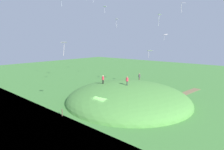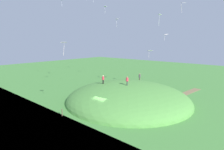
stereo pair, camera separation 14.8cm
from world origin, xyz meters
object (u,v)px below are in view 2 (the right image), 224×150
object	(u,v)px
person_near_shore	(103,78)
kite_8	(166,35)
person_walking_path	(140,76)
kite_10	(117,20)
person_on_hilltop	(127,80)
kite_3	(160,16)
kite_0	(105,7)
kite_6	(61,0)
mooring_post	(62,112)
kite_1	(150,51)
kite_5	(64,43)
kite_7	(183,3)

from	to	relation	value
person_near_shore	kite_8	xyz separation A→B (m)	(11.85, -7.20, 8.65)
person_walking_path	kite_10	bearing A→B (deg)	10.92
person_on_hilltop	kite_3	distance (m)	14.73
person_walking_path	kite_3	bearing A→B (deg)	-179.17
kite_0	kite_6	xyz separation A→B (m)	(-14.45, 0.50, -0.39)
kite_6	kite_10	distance (m)	14.33
person_on_hilltop	mooring_post	xyz separation A→B (m)	(-11.61, 3.81, -3.80)
kite_1	kite_10	distance (m)	13.27
kite_5	kite_7	world-z (taller)	kite_7
kite_6	kite_5	bearing A→B (deg)	-124.40
person_near_shore	kite_6	distance (m)	21.81
kite_7	kite_10	xyz separation A→B (m)	(2.54, 17.88, -1.31)
kite_7	mooring_post	bearing A→B (deg)	154.22
kite_1	kite_6	bearing A→B (deg)	120.04
person_on_hilltop	kite_5	xyz separation A→B (m)	(-10.64, 3.97, 6.69)
mooring_post	kite_8	bearing A→B (deg)	-14.66
kite_7	kite_8	world-z (taller)	kite_7
person_near_shore	kite_10	world-z (taller)	kite_10
kite_6	kite_0	bearing A→B (deg)	-1.99
person_near_shore	kite_6	world-z (taller)	kite_6
kite_7	kite_1	bearing A→B (deg)	80.73
kite_7	kite_10	size ratio (longest dim) A/B	0.85
kite_5	kite_8	distance (m)	22.37
person_on_hilltop	kite_1	distance (m)	11.21
person_walking_path	kite_0	bearing A→B (deg)	4.76
person_walking_path	kite_0	xyz separation A→B (m)	(3.98, 14.82, 18.15)
person_near_shore	kite_5	distance (m)	11.92
person_near_shore	kite_8	size ratio (longest dim) A/B	1.29
person_near_shore	kite_0	bearing A→B (deg)	32.89
person_on_hilltop	mooring_post	distance (m)	12.80
kite_5	kite_1	bearing A→B (deg)	-7.94
person_on_hilltop	kite_1	size ratio (longest dim) A/B	0.99
person_walking_path	kite_3	distance (m)	14.48
kite_1	kite_3	xyz separation A→B (m)	(-1.78, -2.89, 7.17)
person_near_shore	mooring_post	size ratio (longest dim) A/B	1.47
kite_7	person_walking_path	bearing A→B (deg)	82.56
kite_1	mooring_post	distance (m)	23.48
person_walking_path	kite_10	size ratio (longest dim) A/B	0.81
person_on_hilltop	mooring_post	bearing A→B (deg)	112.49
person_near_shore	kite_3	world-z (taller)	kite_3
kite_7	kite_8	bearing A→B (deg)	63.74
person_on_hilltop	kite_0	distance (m)	28.79
kite_0	kite_8	xyz separation A→B (m)	(-3.27, -20.57, -8.56)
kite_3	kite_1	bearing A→B (deg)	58.39
person_walking_path	kite_3	size ratio (longest dim) A/B	0.79
kite_0	kite_3	size ratio (longest dim) A/B	0.89
kite_5	kite_0	bearing A→B (deg)	30.44
kite_0	kite_10	world-z (taller)	kite_0
kite_6	mooring_post	world-z (taller)	kite_6
kite_0	kite_10	bearing A→B (deg)	-112.02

